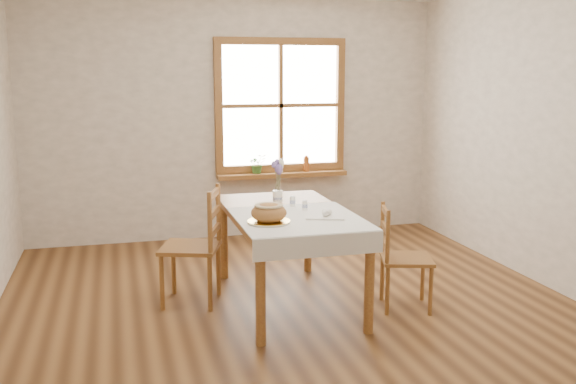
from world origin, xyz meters
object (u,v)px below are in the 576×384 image
(chair_right, at_px, (407,257))
(bread_plate, at_px, (269,222))
(flower_vase, at_px, (278,197))
(dining_table, at_px, (288,221))
(chair_left, at_px, (190,245))

(chair_right, height_order, bread_plate, chair_right)
(chair_right, xyz_separation_m, bread_plate, (-1.10, -0.04, 0.36))
(flower_vase, bearing_deg, chair_right, -38.76)
(dining_table, bearing_deg, chair_left, 164.60)
(dining_table, distance_m, chair_right, 0.96)
(chair_right, bearing_deg, chair_left, 87.15)
(dining_table, bearing_deg, flower_vase, 89.76)
(chair_right, xyz_separation_m, flower_vase, (-0.86, 0.69, 0.39))
(dining_table, height_order, chair_left, chair_left)
(chair_left, bearing_deg, bread_plate, 58.61)
(chair_left, relative_size, flower_vase, 10.27)
(chair_left, distance_m, bread_plate, 0.84)
(chair_left, xyz_separation_m, chair_right, (1.60, -0.56, -0.06))
(chair_left, height_order, chair_right, chair_left)
(flower_vase, bearing_deg, chair_left, -170.04)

